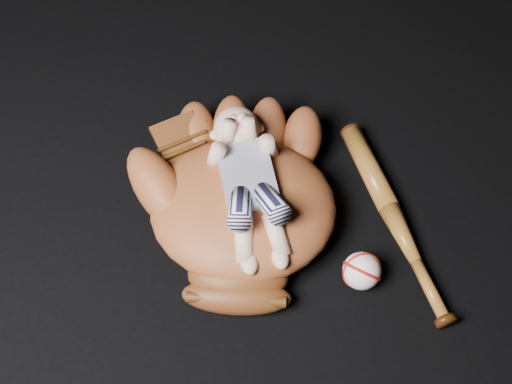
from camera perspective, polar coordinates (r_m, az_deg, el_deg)
baseball_glove at (r=1.28m, az=-1.18°, el=-0.86°), size 0.51×0.57×0.17m
newborn_baby at (r=1.24m, az=-0.52°, el=0.54°), size 0.23×0.39×0.15m
baseball_bat at (r=1.36m, az=12.22°, el=-2.38°), size 0.18×0.49×0.05m
baseball at (r=1.27m, az=9.38°, el=-6.94°), size 0.09×0.09×0.07m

